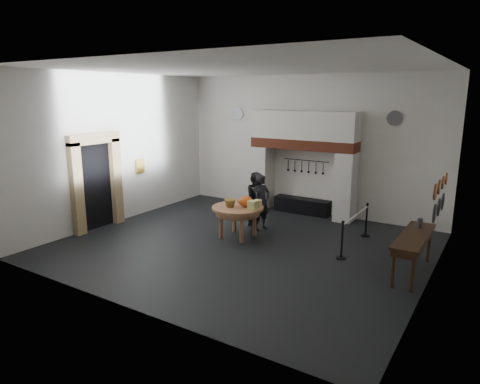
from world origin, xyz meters
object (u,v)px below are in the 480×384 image
Objects in this scene: visitor_near at (262,202)px; side_table at (414,236)px; iron_range at (302,206)px; barrier_post_far at (366,221)px; visitor_far at (257,198)px; work_table at (238,208)px; barrier_post_near at (342,241)px.

side_table is at bearing -86.36° from visitor_near.
visitor_near is at bearing -96.73° from iron_range.
visitor_far is at bearing -168.45° from barrier_post_far.
barrier_post_far is at bearing 128.39° from side_table.
visitor_far is at bearing -109.58° from iron_range.
barrier_post_far is (2.49, -1.24, 0.20)m from iron_range.
iron_range is 2.07m from visitor_far.
barrier_post_near is (2.97, 0.00, -0.39)m from work_table.
side_table and barrier_post_near have the same top height.
barrier_post_far is at bearing 33.95° from work_table.
barrier_post_near is 1.00× the size of barrier_post_far.
visitor_far is at bearing 163.87° from side_table.
visitor_far is 3.46m from barrier_post_near.
visitor_near is 2.98m from barrier_post_far.
visitor_far reaches higher than barrier_post_near.
iron_range is 1.16× the size of visitor_near.
barrier_post_near is (3.16, -1.35, -0.36)m from visitor_far.
barrier_post_near reaches higher than iron_range.
visitor_near reaches higher than work_table.
barrier_post_far is (2.76, 1.05, -0.37)m from visitor_near.
visitor_far is (-0.40, 0.40, -0.01)m from visitor_near.
side_table and barrier_post_far have the same top height.
work_table is 4.58m from side_table.
barrier_post_far reaches higher than iron_range.
side_table is (4.37, -0.98, 0.05)m from visitor_near.
work_table is at bearing -175.97° from visitor_near.
side_table is at bearing -0.94° from barrier_post_near.
work_table is 1.58× the size of barrier_post_near.
side_table is 2.44× the size of barrier_post_far.
work_table is 3.00m from barrier_post_near.
visitor_far is (-0.19, 1.35, -0.03)m from work_table.
iron_range is at bearing 153.66° from barrier_post_far.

